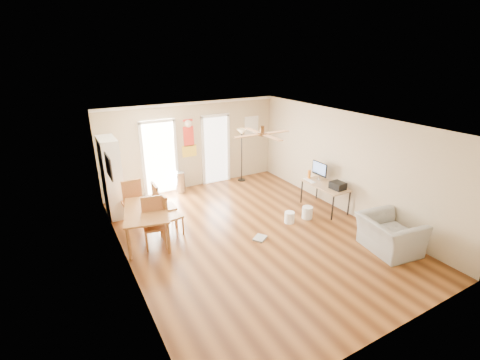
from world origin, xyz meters
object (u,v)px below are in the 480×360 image
dining_chair_right_a (165,205)px  dining_chair_right_b (171,214)px  computer_desk (324,197)px  wastebasket_a (289,217)px  dining_chair_far (131,199)px  torchiere_lamp (242,155)px  dining_chair_near (154,224)px  printer (338,186)px  trash_can (180,182)px  armchair (389,234)px  wastebasket_b (307,212)px  dining_table (148,225)px  bookshelf (112,177)px

dining_chair_right_a → dining_chair_right_b: 0.45m
computer_desk → wastebasket_a: (-1.29, -0.19, -0.20)m
dining_chair_far → wastebasket_a: (3.32, -2.07, -0.42)m
dining_chair_right_a → dining_chair_far: (-0.63, 0.74, 0.00)m
torchiere_lamp → dining_chair_near: bearing=-144.7°
dining_chair_right_b → wastebasket_a: (2.69, -0.89, -0.37)m
printer → wastebasket_a: bearing=170.1°
dining_chair_far → trash_can: size_ratio=1.77×
dining_chair_right_a → dining_chair_near: bearing=149.3°
printer → armchair: (-0.30, -1.84, -0.40)m
printer → wastebasket_a: 1.51m
dining_chair_right_b → wastebasket_a: bearing=-117.1°
dining_chair_right_a → armchair: bearing=-130.0°
dining_chair_right_a → wastebasket_b: (3.23, -1.36, -0.40)m
trash_can → computer_desk: bearing=-45.2°
dining_chair_right_b → armchair: 4.74m
torchiere_lamp → dining_chair_far: bearing=-164.5°
dining_chair_near → dining_chair_far: bearing=105.7°
printer → armchair: size_ratio=0.31×
dining_chair_right_b → printer: size_ratio=2.92×
dining_table → dining_chair_near: size_ratio=1.39×
printer → dining_chair_far: bearing=151.5°
dining_chair_right_b → torchiere_lamp: size_ratio=0.60×
dining_chair_far → wastebasket_a: size_ratio=3.96×
dining_table → armchair: (4.30, -2.91, -0.00)m
dining_chair_near → torchiere_lamp: size_ratio=0.64×
dining_table → wastebasket_a: bearing=-15.6°
dining_chair_near → trash_can: 3.01m
dining_table → printer: 4.74m
dining_chair_right_a → armchair: dining_chair_right_a is taller
bookshelf → wastebasket_a: bookshelf is taller
dining_chair_near → armchair: (4.23, -2.58, -0.17)m
bookshelf → dining_chair_right_a: bearing=-52.6°
dining_table → printer: (4.60, -1.07, 0.40)m
armchair → dining_chair_right_a: bearing=57.0°
dining_table → printer: size_ratio=4.27×
torchiere_lamp → armchair: (0.64, -5.12, -0.48)m
dining_table → dining_chair_right_a: bearing=37.7°
dining_table → dining_chair_right_a: size_ratio=1.36×
dining_table → computer_desk: bearing=-9.0°
dining_chair_right_b → dining_chair_right_a: bearing=-8.9°
dining_chair_right_b → bookshelf: bearing=19.3°
dining_chair_far → wastebasket_b: (3.86, -2.10, -0.40)m
wastebasket_b → dining_chair_right_b: bearing=164.2°
torchiere_lamp → wastebasket_a: size_ratio=6.05×
dining_chair_right_b → dining_chair_near: (-0.48, -0.32, 0.03)m
dining_table → computer_desk: 4.59m
torchiere_lamp → printer: bearing=-74.0°
bookshelf → wastebasket_b: 5.00m
torchiere_lamp → wastebasket_b: size_ratio=5.54×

